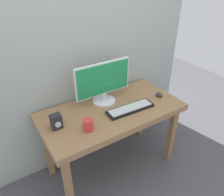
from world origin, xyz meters
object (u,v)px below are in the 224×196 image
at_px(coffee_mug, 88,125).
at_px(audio_controller, 56,122).
at_px(monitor, 103,82).
at_px(desk, 112,117).
at_px(mouse, 159,95).
at_px(keyboard_primary, 130,109).

bearing_deg(coffee_mug, audio_controller, 140.94).
bearing_deg(monitor, audio_controller, -164.83).
distance_m(desk, mouse, 0.54).
height_order(keyboard_primary, audio_controller, audio_controller).
bearing_deg(coffee_mug, monitor, 43.29).
distance_m(keyboard_primary, mouse, 0.39).
bearing_deg(audio_controller, keyboard_primary, -10.22).
bearing_deg(monitor, desk, -93.14).
distance_m(desk, keyboard_primary, 0.20).
distance_m(keyboard_primary, audio_controller, 0.67).
xyz_separation_m(mouse, audio_controller, (-1.05, 0.08, 0.04)).
relative_size(monitor, mouse, 6.98).
xyz_separation_m(desk, coffee_mug, (-0.32, -0.15, 0.13)).
bearing_deg(desk, mouse, -7.17).
height_order(monitor, keyboard_primary, monitor).
bearing_deg(desk, monitor, 86.86).
height_order(desk, audio_controller, audio_controller).
height_order(mouse, audio_controller, audio_controller).
bearing_deg(mouse, audio_controller, 179.71).
distance_m(mouse, coffee_mug, 0.85).
relative_size(monitor, keyboard_primary, 1.22).
xyz_separation_m(monitor, mouse, (0.52, -0.23, -0.19)).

